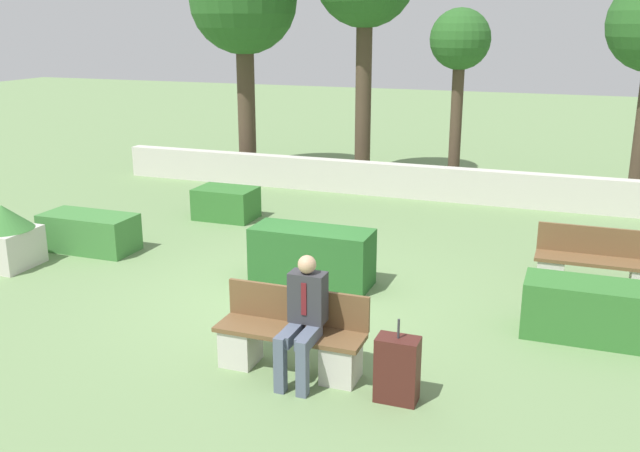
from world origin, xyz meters
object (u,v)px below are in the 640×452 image
(bench_left_side, at_px, (597,269))
(tree_leftmost, at_px, (243,3))
(planter_corner_left, at_px, (5,235))
(tree_center_right, at_px, (460,46))
(person_seated_man, at_px, (303,314))
(suitcase, at_px, (397,369))
(bench_front, at_px, (291,342))

(bench_left_side, xyz_separation_m, tree_leftmost, (-7.95, 5.38, 3.67))
(planter_corner_left, height_order, tree_center_right, tree_center_right)
(person_seated_man, distance_m, suitcase, 1.11)
(bench_left_side, relative_size, tree_center_right, 0.43)
(person_seated_man, relative_size, tree_center_right, 0.34)
(planter_corner_left, xyz_separation_m, tree_center_right, (5.54, 7.34, 2.61))
(bench_front, xyz_separation_m, suitcase, (1.23, -0.24, 0.01))
(bench_front, distance_m, person_seated_man, 0.48)
(bench_left_side, distance_m, suitcase, 4.28)
(bench_front, relative_size, tree_center_right, 0.42)
(tree_center_right, bearing_deg, planter_corner_left, -127.03)
(bench_front, bearing_deg, planter_corner_left, 163.23)
(suitcase, xyz_separation_m, tree_leftmost, (-6.08, 9.23, 3.67))
(bench_left_side, bearing_deg, planter_corner_left, -177.28)
(person_seated_man, bearing_deg, tree_leftmost, 118.94)
(bench_front, height_order, person_seated_man, person_seated_man)
(suitcase, relative_size, tree_leftmost, 0.16)
(planter_corner_left, distance_m, tree_leftmost, 8.18)
(tree_leftmost, relative_size, tree_center_right, 1.37)
(suitcase, bearing_deg, planter_corner_left, 164.32)
(bench_front, distance_m, bench_left_side, 4.76)
(tree_leftmost, height_order, tree_center_right, tree_leftmost)
(bench_left_side, bearing_deg, suitcase, -126.39)
(planter_corner_left, bearing_deg, tree_center_right, 52.97)
(person_seated_man, xyz_separation_m, tree_center_right, (-0.05, 9.10, 2.37))
(bench_left_side, xyz_separation_m, person_seated_man, (-2.90, -3.75, 0.41))
(tree_center_right, bearing_deg, suitcase, -83.33)
(bench_left_side, distance_m, person_seated_man, 4.76)
(person_seated_man, xyz_separation_m, suitcase, (1.03, -0.10, -0.40))
(bench_left_side, bearing_deg, bench_front, -141.15)
(tree_center_right, bearing_deg, bench_front, -91.01)
(person_seated_man, bearing_deg, bench_left_side, 52.31)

